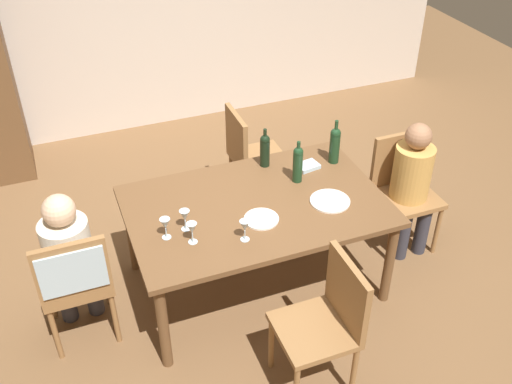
% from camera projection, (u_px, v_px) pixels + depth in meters
% --- Properties ---
extents(ground_plane, '(10.00, 10.00, 0.00)m').
position_uv_depth(ground_plane, '(256.00, 282.00, 4.48)').
color(ground_plane, brown).
extents(dining_table, '(1.76, 1.13, 0.74)m').
position_uv_depth(dining_table, '(256.00, 212.00, 4.10)').
color(dining_table, brown).
rests_on(dining_table, ground_plane).
extents(chair_right_end, '(0.44, 0.44, 0.92)m').
position_uv_depth(chair_right_end, '(402.00, 184.00, 4.61)').
color(chair_right_end, olive).
rests_on(chair_right_end, ground_plane).
extents(chair_left_end, '(0.44, 0.46, 0.92)m').
position_uv_depth(chair_left_end, '(74.00, 277.00, 3.67)').
color(chair_left_end, olive).
rests_on(chair_left_end, ground_plane).
extents(chair_near, '(0.44, 0.44, 0.92)m').
position_uv_depth(chair_near, '(328.00, 318.00, 3.48)').
color(chair_near, olive).
rests_on(chair_near, ground_plane).
extents(chair_far_right, '(0.44, 0.44, 0.92)m').
position_uv_depth(chair_far_right, '(250.00, 153.00, 4.98)').
color(chair_far_right, olive).
rests_on(chair_far_right, ground_plane).
extents(person_woman_host, '(0.29, 0.34, 1.10)m').
position_uv_depth(person_woman_host, '(413.00, 180.00, 4.46)').
color(person_woman_host, '#33333D').
rests_on(person_woman_host, ground_plane).
extents(person_man_bearded, '(0.30, 0.35, 1.13)m').
position_uv_depth(person_man_bearded, '(70.00, 255.00, 3.75)').
color(person_man_bearded, '#33333D').
rests_on(person_man_bearded, ground_plane).
extents(wine_bottle_tall_green, '(0.07, 0.07, 0.31)m').
position_uv_depth(wine_bottle_tall_green, '(265.00, 149.00, 4.37)').
color(wine_bottle_tall_green, black).
rests_on(wine_bottle_tall_green, dining_table).
extents(wine_bottle_dark_red, '(0.07, 0.07, 0.33)m').
position_uv_depth(wine_bottle_dark_red, '(298.00, 163.00, 4.20)').
color(wine_bottle_dark_red, '#19381E').
rests_on(wine_bottle_dark_red, dining_table).
extents(wine_bottle_short_olive, '(0.08, 0.08, 0.35)m').
position_uv_depth(wine_bottle_short_olive, '(335.00, 144.00, 4.40)').
color(wine_bottle_short_olive, '#19381E').
rests_on(wine_bottle_short_olive, dining_table).
extents(wine_glass_near_left, '(0.07, 0.07, 0.15)m').
position_uv_depth(wine_glass_near_left, '(245.00, 226.00, 3.68)').
color(wine_glass_near_left, silver).
rests_on(wine_glass_near_left, dining_table).
extents(wine_glass_centre, '(0.07, 0.07, 0.15)m').
position_uv_depth(wine_glass_centre, '(165.00, 224.00, 3.70)').
color(wine_glass_centre, silver).
rests_on(wine_glass_centre, dining_table).
extents(wine_glass_near_right, '(0.07, 0.07, 0.15)m').
position_uv_depth(wine_glass_near_right, '(192.00, 229.00, 3.66)').
color(wine_glass_near_right, silver).
rests_on(wine_glass_near_right, dining_table).
extents(wine_glass_far, '(0.07, 0.07, 0.15)m').
position_uv_depth(wine_glass_far, '(185.00, 216.00, 3.77)').
color(wine_glass_far, silver).
rests_on(wine_glass_far, dining_table).
extents(dinner_plate_host, '(0.23, 0.23, 0.01)m').
position_uv_depth(dinner_plate_host, '(261.00, 219.00, 3.91)').
color(dinner_plate_host, white).
rests_on(dinner_plate_host, dining_table).
extents(dinner_plate_guest_left, '(0.28, 0.28, 0.01)m').
position_uv_depth(dinner_plate_guest_left, '(330.00, 201.00, 4.07)').
color(dinner_plate_guest_left, white).
rests_on(dinner_plate_guest_left, dining_table).
extents(folded_napkin, '(0.18, 0.15, 0.03)m').
position_uv_depth(folded_napkin, '(308.00, 166.00, 4.41)').
color(folded_napkin, '#ADC6D6').
rests_on(folded_napkin, dining_table).
extents(handbag, '(0.18, 0.30, 0.22)m').
position_uv_depth(handbag, '(295.00, 184.00, 5.35)').
color(handbag, brown).
rests_on(handbag, ground_plane).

